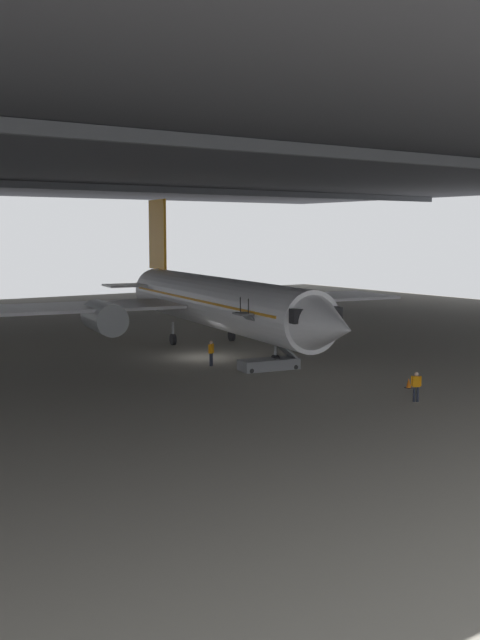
{
  "coord_description": "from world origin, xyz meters",
  "views": [
    {
      "loc": [
        -28.14,
        -45.16,
        8.89
      ],
      "look_at": [
        2.38,
        -1.0,
        2.62
      ],
      "focal_mm": 42.28,
      "sensor_mm": 36.0,
      "label": 1
    }
  ],
  "objects_px": {
    "airplane_main": "(213,302)",
    "traffic_cone_orange": "(409,383)",
    "crew_worker_near_nose": "(416,385)",
    "crew_worker_by_stairs": "(211,351)",
    "boarding_stairs": "(268,358)"
  },
  "relations": [
    {
      "from": "boarding_stairs",
      "to": "crew_worker_by_stairs",
      "type": "relative_size",
      "value": 2.77
    },
    {
      "from": "boarding_stairs",
      "to": "crew_worker_by_stairs",
      "type": "bearing_deg",
      "value": 125.67
    },
    {
      "from": "boarding_stairs",
      "to": "crew_worker_by_stairs",
      "type": "height_order",
      "value": "boarding_stairs"
    },
    {
      "from": "crew_worker_near_nose",
      "to": "crew_worker_by_stairs",
      "type": "distance_m",
      "value": 15.48
    },
    {
      "from": "crew_worker_by_stairs",
      "to": "boarding_stairs",
      "type": "bearing_deg",
      "value": -54.33
    },
    {
      "from": "crew_worker_near_nose",
      "to": "airplane_main",
      "type": "bearing_deg",
      "value": 85.96
    },
    {
      "from": "boarding_stairs",
      "to": "traffic_cone_orange",
      "type": "xyz_separation_m",
      "value": [
        3.12,
        -9.3,
        -0.45
      ]
    },
    {
      "from": "crew_worker_by_stairs",
      "to": "crew_worker_near_nose",
      "type": "bearing_deg",
      "value": -78.31
    },
    {
      "from": "airplane_main",
      "to": "traffic_cone_orange",
      "type": "relative_size",
      "value": 63.46
    },
    {
      "from": "traffic_cone_orange",
      "to": "crew_worker_by_stairs",
      "type": "bearing_deg",
      "value": 113.46
    },
    {
      "from": "crew_worker_near_nose",
      "to": "traffic_cone_orange",
      "type": "relative_size",
      "value": 2.66
    },
    {
      "from": "boarding_stairs",
      "to": "crew_worker_near_nose",
      "type": "xyz_separation_m",
      "value": [
        0.81,
        -11.92,
        0.16
      ]
    },
    {
      "from": "airplane_main",
      "to": "traffic_cone_orange",
      "type": "distance_m",
      "value": 19.88
    },
    {
      "from": "airplane_main",
      "to": "boarding_stairs",
      "type": "relative_size",
      "value": 8.03
    },
    {
      "from": "airplane_main",
      "to": "crew_worker_by_stairs",
      "type": "distance_m",
      "value": 8.86
    }
  ]
}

